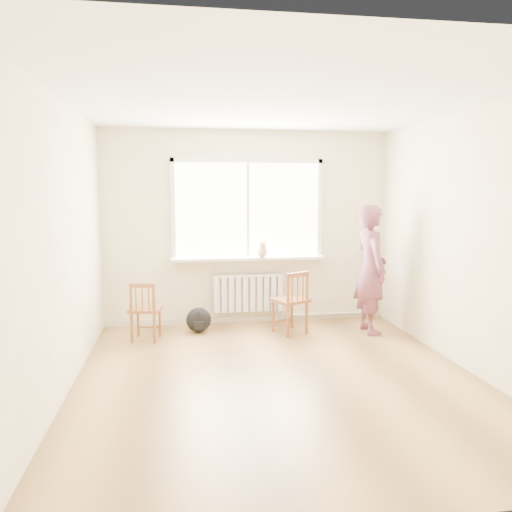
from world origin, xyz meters
name	(u,v)px	position (x,y,z in m)	size (l,w,h in m)	color
floor	(278,378)	(0.00, 0.00, 0.00)	(4.50, 4.50, 0.00)	#A97A45
ceiling	(280,100)	(0.00, 0.00, 2.70)	(4.50, 4.50, 0.00)	white
back_wall	(247,228)	(0.00, 2.25, 1.35)	(4.00, 0.01, 2.70)	beige
window	(248,206)	(0.00, 2.22, 1.66)	(2.12, 0.05, 1.42)	white
windowsill	(249,258)	(0.00, 2.14, 0.93)	(2.15, 0.22, 0.04)	white
radiator	(248,292)	(0.00, 2.16, 0.44)	(1.00, 0.12, 0.55)	white
heating_pipe	(333,314)	(1.25, 2.19, 0.08)	(0.04, 0.04, 1.40)	silver
baseboard	(248,319)	(0.00, 2.23, 0.04)	(4.00, 0.03, 0.08)	beige
chair_left	(145,311)	(-1.39, 1.49, 0.38)	(0.43, 0.42, 0.75)	brown
chair_right	(292,302)	(0.49, 1.53, 0.42)	(0.54, 0.53, 0.83)	brown
person	(371,269)	(1.52, 1.45, 0.84)	(0.62, 0.40, 1.69)	#AD3968
cat	(262,250)	(0.18, 2.05, 1.05)	(0.19, 0.39, 0.26)	beige
backpack	(199,320)	(-0.72, 1.79, 0.17)	(0.33, 0.25, 0.33)	black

